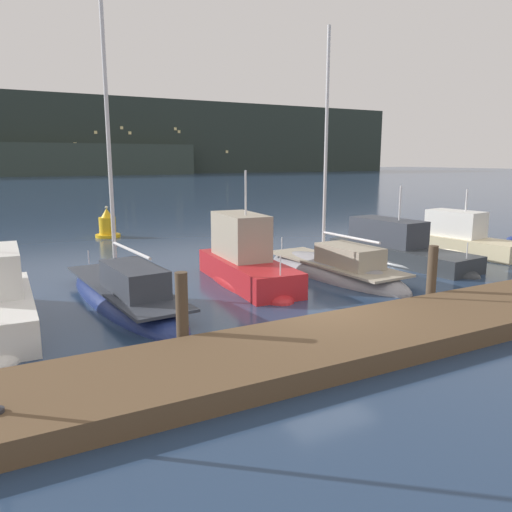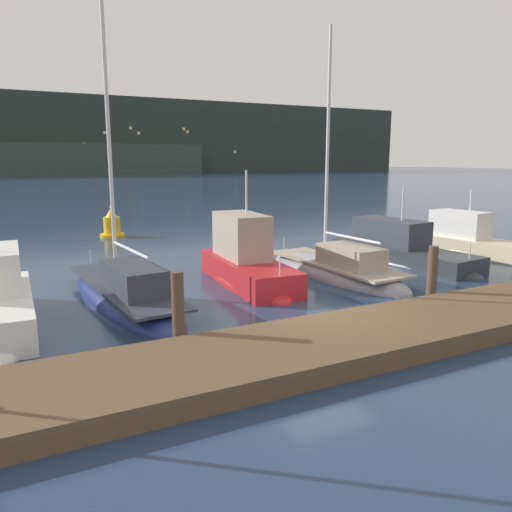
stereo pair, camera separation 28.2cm
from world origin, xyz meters
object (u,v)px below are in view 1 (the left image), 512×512
(sailboat_berth_3, at_px, (125,297))
(channel_buoy, at_px, (107,226))
(motorboat_berth_7, at_px, (463,247))
(motorboat_berth_4, at_px, (246,270))
(motorboat_berth_6, at_px, (398,254))
(sailboat_berth_5, at_px, (334,272))

(sailboat_berth_3, relative_size, channel_buoy, 6.11)
(sailboat_berth_3, relative_size, motorboat_berth_7, 1.83)
(motorboat_berth_4, bearing_deg, motorboat_berth_6, 2.01)
(motorboat_berth_7, bearing_deg, sailboat_berth_3, -177.55)
(motorboat_berth_6, bearing_deg, motorboat_berth_4, -177.99)
(sailboat_berth_3, relative_size, motorboat_berth_6, 1.41)
(motorboat_berth_4, xyz_separation_m, sailboat_berth_5, (3.46, -0.50, -0.34))
(motorboat_berth_4, relative_size, motorboat_berth_7, 1.05)
(sailboat_berth_3, distance_m, motorboat_berth_7, 15.70)
(motorboat_berth_6, relative_size, channel_buoy, 4.35)
(sailboat_berth_5, distance_m, channel_buoy, 14.52)
(sailboat_berth_3, relative_size, motorboat_berth_4, 1.74)
(motorboat_berth_6, height_order, channel_buoy, motorboat_berth_6)
(sailboat_berth_3, xyz_separation_m, motorboat_berth_4, (4.34, 0.43, 0.31))
(motorboat_berth_7, bearing_deg, channel_buoy, 136.59)
(sailboat_berth_3, xyz_separation_m, sailboat_berth_5, (7.80, -0.07, -0.03))
(sailboat_berth_3, height_order, motorboat_berth_7, sailboat_berth_3)
(sailboat_berth_3, bearing_deg, motorboat_berth_6, 3.35)
(motorboat_berth_7, bearing_deg, motorboat_berth_4, -178.76)
(sailboat_berth_5, bearing_deg, channel_buoy, 112.35)
(sailboat_berth_5, relative_size, motorboat_berth_7, 1.65)
(sailboat_berth_3, distance_m, sailboat_berth_5, 7.80)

